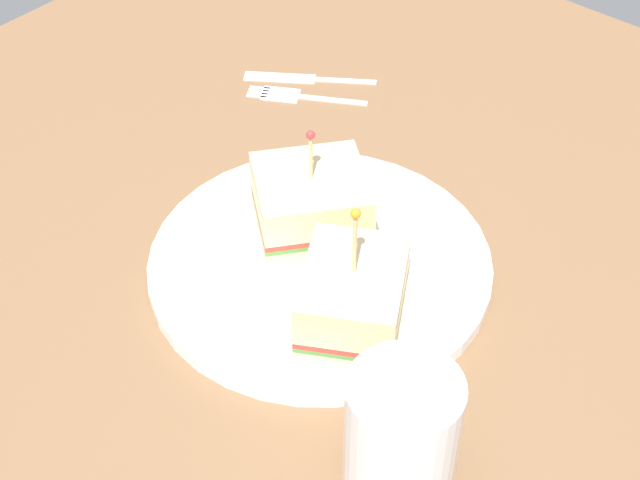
{
  "coord_description": "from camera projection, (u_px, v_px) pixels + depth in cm",
  "views": [
    {
      "loc": [
        -40.8,
        -34.79,
        53.9
      ],
      "look_at": [
        0.0,
        0.0,
        3.22
      ],
      "focal_mm": 54.56,
      "sensor_mm": 36.0,
      "label": 1
    }
  ],
  "objects": [
    {
      "name": "ground_plane",
      "position": [
        320.0,
        279.0,
        0.77
      ],
      "size": [
        98.41,
        98.41,
        2.0
      ],
      "primitive_type": "cube",
      "color": "brown"
    },
    {
      "name": "fork",
      "position": [
        294.0,
        95.0,
        0.93
      ],
      "size": [
        6.83,
        10.62,
        0.35
      ],
      "color": "silver",
      "rests_on": "ground_plane"
    },
    {
      "name": "plate",
      "position": [
        320.0,
        264.0,
        0.76
      ],
      "size": [
        26.66,
        26.66,
        1.22
      ],
      "primitive_type": "cylinder",
      "color": "white",
      "rests_on": "ground_plane"
    },
    {
      "name": "drink_glass",
      "position": [
        401.0,
        442.0,
        0.59
      ],
      "size": [
        7.1,
        7.1,
        9.53
      ],
      "color": "gold",
      "rests_on": "ground_plane"
    },
    {
      "name": "knife",
      "position": [
        302.0,
        78.0,
        0.95
      ],
      "size": [
        8.37,
        11.21,
        0.35
      ],
      "color": "silver",
      "rests_on": "ground_plane"
    },
    {
      "name": "sandwich_half_front",
      "position": [
        353.0,
        299.0,
        0.68
      ],
      "size": [
        11.14,
        10.43,
        11.15
      ],
      "color": "beige",
      "rests_on": "plate"
    },
    {
      "name": "sandwich_half_back",
      "position": [
        311.0,
        203.0,
        0.76
      ],
      "size": [
        11.59,
        11.5,
        9.66
      ],
      "color": "beige",
      "rests_on": "plate"
    }
  ]
}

